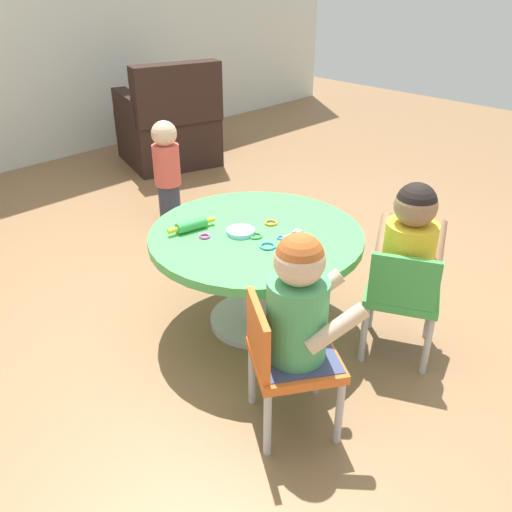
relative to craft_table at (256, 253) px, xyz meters
name	(u,v)px	position (x,y,z in m)	size (l,w,h in m)	color
ground_plane	(256,321)	(0.00, 0.00, -0.38)	(10.00, 10.00, 0.00)	olive
craft_table	(256,253)	(0.00, 0.00, 0.00)	(0.95, 0.95, 0.48)	silver
child_chair_left	(286,358)	(-0.39, -0.53, -0.07)	(0.42, 0.42, 0.54)	#B7B7BC
seated_child_left	(299,303)	(-0.35, -0.55, 0.16)	(0.44, 0.41, 0.51)	#3F4772
child_chair_right	(402,295)	(0.26, -0.60, -0.07)	(0.40, 0.40, 0.54)	#B7B7BC
seated_child_right	(410,243)	(0.30, -0.58, 0.16)	(0.43, 0.39, 0.51)	#3F4772
armchair_dark	(169,127)	(1.15, 2.15, -0.07)	(0.88, 0.89, 0.85)	black
toddler_standing	(167,169)	(0.42, 1.21, -0.02)	(0.17, 0.17, 0.67)	#33384C
rolling_pin	(191,225)	(-0.19, 0.22, 0.13)	(0.23, 0.08, 0.05)	green
craft_scissors	(288,237)	(0.06, -0.14, 0.11)	(0.14, 0.08, 0.01)	silver
playdough_blob_0	(241,232)	(-0.06, 0.04, 0.12)	(0.13, 0.13, 0.02)	#8CCCF2
playdough_blob_1	(293,261)	(-0.09, -0.30, 0.11)	(0.15, 0.15, 0.01)	#B2E58C
cookie_cutter_0	(255,236)	(-0.03, -0.03, 0.11)	(0.06, 0.06, 0.01)	#4CB259
cookie_cutter_1	(268,246)	(-0.07, -0.13, 0.11)	(0.07, 0.07, 0.01)	#3F99D8
cookie_cutter_2	(205,236)	(-0.19, 0.12, 0.11)	(0.05, 0.05, 0.01)	#D83FA5
cookie_cutter_3	(271,223)	(0.11, 0.01, 0.11)	(0.06, 0.06, 0.01)	orange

